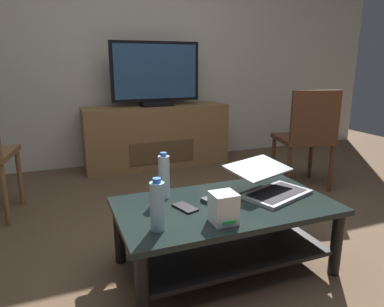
{
  "coord_description": "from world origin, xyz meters",
  "views": [
    {
      "loc": [
        -0.8,
        -1.49,
        1.1
      ],
      "look_at": [
        -0.0,
        0.53,
        0.53
      ],
      "focal_mm": 32.31,
      "sensor_mm": 36.0,
      "label": 1
    }
  ],
  "objects_px": {
    "tv_remote": "(214,203)",
    "router_box": "(224,208)",
    "media_cabinet": "(157,136)",
    "laptop": "(269,183)",
    "water_bottle_far": "(157,206)",
    "cell_phone": "(185,207)",
    "dining_chair": "(307,134)",
    "water_bottle_near": "(164,176)",
    "television": "(156,75)",
    "coffee_table": "(225,224)"
  },
  "relations": [
    {
      "from": "media_cabinet",
      "to": "router_box",
      "type": "distance_m",
      "value": 2.27
    },
    {
      "from": "television",
      "to": "water_bottle_far",
      "type": "bearing_deg",
      "value": -105.89
    },
    {
      "from": "dining_chair",
      "to": "water_bottle_far",
      "type": "height_order",
      "value": "dining_chair"
    },
    {
      "from": "laptop",
      "to": "water_bottle_far",
      "type": "distance_m",
      "value": 0.74
    },
    {
      "from": "water_bottle_near",
      "to": "coffee_table",
      "type": "bearing_deg",
      "value": -37.07
    },
    {
      "from": "television",
      "to": "laptop",
      "type": "distance_m",
      "value": 2.06
    },
    {
      "from": "dining_chair",
      "to": "tv_remote",
      "type": "distance_m",
      "value": 1.57
    },
    {
      "from": "water_bottle_far",
      "to": "cell_phone",
      "type": "bearing_deg",
      "value": 41.78
    },
    {
      "from": "laptop",
      "to": "cell_phone",
      "type": "height_order",
      "value": "laptop"
    },
    {
      "from": "television",
      "to": "water_bottle_far",
      "type": "distance_m",
      "value": 2.32
    },
    {
      "from": "dining_chair",
      "to": "laptop",
      "type": "xyz_separation_m",
      "value": [
        -0.94,
        -0.82,
        -0.06
      ]
    },
    {
      "from": "dining_chair",
      "to": "water_bottle_near",
      "type": "height_order",
      "value": "dining_chair"
    },
    {
      "from": "media_cabinet",
      "to": "television",
      "type": "height_order",
      "value": "television"
    },
    {
      "from": "water_bottle_near",
      "to": "water_bottle_far",
      "type": "height_order",
      "value": "water_bottle_near"
    },
    {
      "from": "coffee_table",
      "to": "tv_remote",
      "type": "relative_size",
      "value": 7.12
    },
    {
      "from": "coffee_table",
      "to": "water_bottle_near",
      "type": "xyz_separation_m",
      "value": [
        -0.27,
        0.21,
        0.24
      ]
    },
    {
      "from": "laptop",
      "to": "water_bottle_near",
      "type": "xyz_separation_m",
      "value": [
        -0.57,
        0.16,
        0.06
      ]
    },
    {
      "from": "dining_chair",
      "to": "laptop",
      "type": "distance_m",
      "value": 1.25
    },
    {
      "from": "router_box",
      "to": "laptop",
      "type": "bearing_deg",
      "value": 30.57
    },
    {
      "from": "water_bottle_far",
      "to": "tv_remote",
      "type": "height_order",
      "value": "water_bottle_far"
    },
    {
      "from": "coffee_table",
      "to": "television",
      "type": "bearing_deg",
      "value": 84.16
    },
    {
      "from": "coffee_table",
      "to": "laptop",
      "type": "height_order",
      "value": "laptop"
    },
    {
      "from": "media_cabinet",
      "to": "laptop",
      "type": "distance_m",
      "value": 2.01
    },
    {
      "from": "dining_chair",
      "to": "television",
      "type": "bearing_deg",
      "value": 131.57
    },
    {
      "from": "water_bottle_near",
      "to": "cell_phone",
      "type": "distance_m",
      "value": 0.23
    },
    {
      "from": "tv_remote",
      "to": "water_bottle_far",
      "type": "bearing_deg",
      "value": -175.0
    },
    {
      "from": "laptop",
      "to": "tv_remote",
      "type": "height_order",
      "value": "laptop"
    },
    {
      "from": "dining_chair",
      "to": "water_bottle_far",
      "type": "distance_m",
      "value": 1.94
    },
    {
      "from": "water_bottle_far",
      "to": "water_bottle_near",
      "type": "bearing_deg",
      "value": 68.69
    },
    {
      "from": "coffee_table",
      "to": "media_cabinet",
      "type": "height_order",
      "value": "media_cabinet"
    },
    {
      "from": "cell_phone",
      "to": "tv_remote",
      "type": "bearing_deg",
      "value": -22.35
    },
    {
      "from": "media_cabinet",
      "to": "cell_phone",
      "type": "xyz_separation_m",
      "value": [
        -0.43,
        -2.03,
        0.06
      ]
    },
    {
      "from": "coffee_table",
      "to": "water_bottle_near",
      "type": "height_order",
      "value": "water_bottle_near"
    },
    {
      "from": "media_cabinet",
      "to": "television",
      "type": "relative_size",
      "value": 1.64
    },
    {
      "from": "dining_chair",
      "to": "router_box",
      "type": "relative_size",
      "value": 6.1
    },
    {
      "from": "tv_remote",
      "to": "router_box",
      "type": "bearing_deg",
      "value": -122.25
    },
    {
      "from": "television",
      "to": "water_bottle_near",
      "type": "xyz_separation_m",
      "value": [
        -0.48,
        -1.82,
        -0.47
      ]
    },
    {
      "from": "dining_chair",
      "to": "cell_phone",
      "type": "relative_size",
      "value": 6.33
    },
    {
      "from": "media_cabinet",
      "to": "router_box",
      "type": "xyz_separation_m",
      "value": [
        -0.32,
        -2.25,
        0.12
      ]
    },
    {
      "from": "water_bottle_near",
      "to": "router_box",
      "type": "bearing_deg",
      "value": -68.23
    },
    {
      "from": "water_bottle_near",
      "to": "cell_phone",
      "type": "relative_size",
      "value": 1.81
    },
    {
      "from": "water_bottle_far",
      "to": "cell_phone",
      "type": "distance_m",
      "value": 0.28
    },
    {
      "from": "router_box",
      "to": "water_bottle_near",
      "type": "height_order",
      "value": "water_bottle_near"
    },
    {
      "from": "television",
      "to": "coffee_table",
      "type": "bearing_deg",
      "value": -95.84
    },
    {
      "from": "coffee_table",
      "to": "dining_chair",
      "type": "height_order",
      "value": "dining_chair"
    },
    {
      "from": "router_box",
      "to": "tv_remote",
      "type": "xyz_separation_m",
      "value": [
        0.05,
        0.2,
        -0.06
      ]
    },
    {
      "from": "water_bottle_near",
      "to": "media_cabinet",
      "type": "bearing_deg",
      "value": 75.39
    },
    {
      "from": "media_cabinet",
      "to": "water_bottle_far",
      "type": "xyz_separation_m",
      "value": [
        -0.62,
        -2.2,
        0.16
      ]
    },
    {
      "from": "television",
      "to": "router_box",
      "type": "bearing_deg",
      "value": -98.17
    },
    {
      "from": "laptop",
      "to": "water_bottle_far",
      "type": "bearing_deg",
      "value": -164.36
    }
  ]
}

